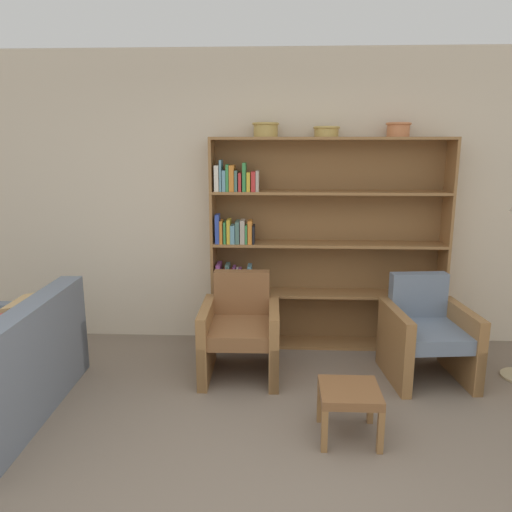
% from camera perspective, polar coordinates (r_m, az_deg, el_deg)
% --- Properties ---
extents(wall_back, '(12.00, 0.06, 2.75)m').
position_cam_1_polar(wall_back, '(4.79, 1.99, 6.36)').
color(wall_back, beige).
rests_on(wall_back, ground).
extents(bookshelf, '(2.17, 0.30, 1.96)m').
position_cam_1_polar(bookshelf, '(4.70, 5.84, 0.90)').
color(bookshelf, olive).
rests_on(bookshelf, ground).
extents(bowl_olive, '(0.24, 0.24, 0.13)m').
position_cam_1_polar(bowl_olive, '(4.57, 1.12, 14.33)').
color(bowl_olive, tan).
rests_on(bowl_olive, bookshelf).
extents(bowl_brass, '(0.24, 0.24, 0.09)m').
position_cam_1_polar(bowl_brass, '(4.59, 8.06, 13.98)').
color(bowl_brass, tan).
rests_on(bowl_brass, bookshelf).
extents(bowl_stoneware, '(0.22, 0.22, 0.12)m').
position_cam_1_polar(bowl_stoneware, '(4.69, 15.96, 13.81)').
color(bowl_stoneware, '#C67547').
rests_on(bowl_stoneware, bookshelf).
extents(armchair_leather, '(0.65, 0.69, 0.83)m').
position_cam_1_polar(armchair_leather, '(4.23, -1.79, -8.46)').
color(armchair_leather, olive).
rests_on(armchair_leather, ground).
extents(armchair_cushioned, '(0.71, 0.74, 0.83)m').
position_cam_1_polar(armchair_cushioned, '(4.39, 18.88, -8.35)').
color(armchair_cushioned, olive).
rests_on(armchair_cushioned, ground).
extents(footstool, '(0.39, 0.39, 0.35)m').
position_cam_1_polar(footstool, '(3.44, 10.64, -15.52)').
color(footstool, olive).
rests_on(footstool, ground).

